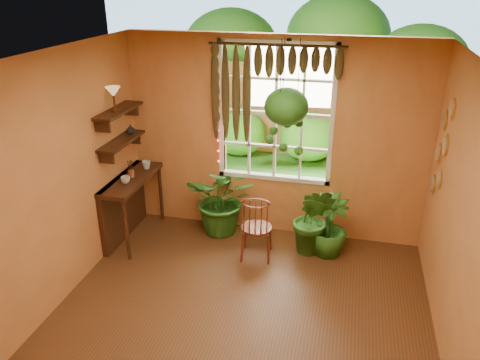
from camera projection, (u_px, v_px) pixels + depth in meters
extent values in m
plane|color=#543718|center=(233.00, 336.00, 4.73)|extent=(4.50, 4.50, 0.00)
plane|color=white|center=(230.00, 66.00, 3.64)|extent=(4.50, 4.50, 0.00)
plane|color=#DC8C4B|center=(275.00, 140.00, 6.19)|extent=(4.00, 0.00, 4.00)
plane|color=#DC8C4B|center=(36.00, 196.00, 4.62)|extent=(0.00, 4.50, 4.50)
plane|color=#DC8C4B|center=(472.00, 247.00, 3.75)|extent=(0.00, 4.50, 4.50)
cube|color=white|center=(276.00, 114.00, 6.07)|extent=(1.52, 0.10, 1.86)
cube|color=white|center=(276.00, 113.00, 6.10)|extent=(1.38, 0.01, 1.78)
cylinder|color=#3C2410|center=(276.00, 45.00, 5.62)|extent=(1.70, 0.04, 0.04)
cube|color=#3C2410|center=(131.00, 179.00, 6.19)|extent=(0.40, 1.20, 0.06)
cube|color=#3C2410|center=(123.00, 206.00, 6.40)|extent=(0.08, 1.18, 0.90)
cylinder|color=#3C2410|center=(127.00, 230.00, 5.85)|extent=(0.05, 0.05, 0.86)
cylinder|color=#3C2410|center=(161.00, 193.00, 6.82)|extent=(0.05, 0.05, 0.86)
cube|color=#3C2410|center=(122.00, 141.00, 6.00)|extent=(0.25, 0.90, 0.04)
cube|color=#3C2410|center=(119.00, 111.00, 5.83)|extent=(0.25, 0.90, 0.04)
cube|color=#255F1B|center=(308.00, 128.00, 11.19)|extent=(14.00, 10.00, 0.04)
cube|color=brown|center=(301.00, 110.00, 9.21)|extent=(12.00, 0.10, 1.80)
plane|color=#8DBDEB|center=(319.00, 50.00, 12.15)|extent=(12.00, 0.00, 12.00)
cylinder|color=maroon|center=(257.00, 228.00, 5.93)|extent=(0.43, 0.43, 0.04)
torus|color=maroon|center=(256.00, 202.00, 5.60)|extent=(0.37, 0.07, 0.37)
imported|color=#184F15|center=(223.00, 199.00, 6.46)|extent=(0.93, 0.81, 1.03)
imported|color=#184F15|center=(313.00, 220.00, 5.96)|extent=(0.64, 0.57, 0.97)
imported|color=#184F15|center=(329.00, 226.00, 5.97)|extent=(0.48, 0.48, 0.83)
ellipsoid|color=black|center=(286.00, 113.00, 5.66)|extent=(0.32, 0.32, 0.19)
ellipsoid|color=#184F15|center=(286.00, 107.00, 5.63)|extent=(0.54, 0.54, 0.46)
imported|color=silver|center=(125.00, 180.00, 5.99)|extent=(0.13, 0.13, 0.09)
imported|color=beige|center=(146.00, 165.00, 6.43)|extent=(0.14, 0.14, 0.11)
cylinder|color=brown|center=(131.00, 173.00, 6.17)|extent=(0.08, 0.08, 0.10)
imported|color=#B2AD99|center=(131.00, 129.00, 6.19)|extent=(0.16, 0.16, 0.12)
cylinder|color=brown|center=(115.00, 110.00, 5.72)|extent=(0.10, 0.10, 0.03)
cylinder|color=brown|center=(114.00, 103.00, 5.68)|extent=(0.02, 0.02, 0.18)
cone|color=slate|center=(113.00, 92.00, 5.63)|extent=(0.18, 0.18, 0.12)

